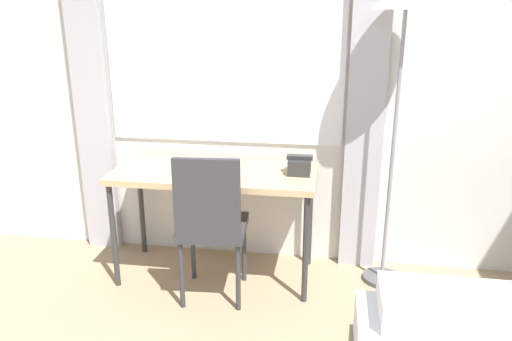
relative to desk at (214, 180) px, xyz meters
name	(u,v)px	position (x,y,z in m)	size (l,w,h in m)	color
wall_back_with_window	(279,68)	(0.37, 0.36, 0.67)	(5.74, 0.13, 2.70)	silver
desk	(214,180)	(0.00, 0.00, 0.00)	(1.30, 0.56, 0.74)	tan
desk_chair	(211,220)	(0.05, -0.31, -0.14)	(0.43, 0.43, 0.95)	#333338
standing_lamp	(406,7)	(1.11, 0.09, 1.05)	(0.39, 0.39, 1.97)	#4C4C51
telephone	(300,165)	(0.54, 0.03, 0.11)	(0.16, 0.15, 0.12)	#2D2D2D
book	(215,165)	(-0.01, 0.08, 0.07)	(0.25, 0.22, 0.02)	navy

